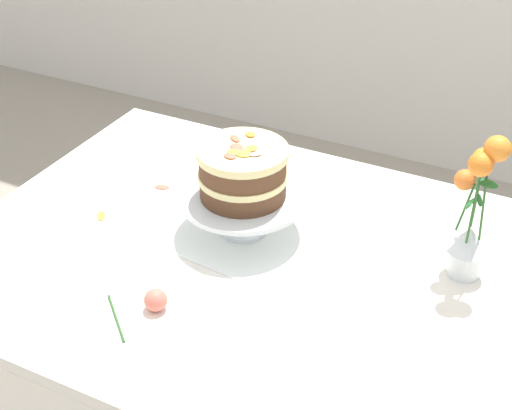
{
  "coord_description": "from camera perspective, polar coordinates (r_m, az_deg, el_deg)",
  "views": [
    {
      "loc": [
        0.58,
        -1.19,
        1.75
      ],
      "look_at": [
        -0.04,
        0.02,
        0.86
      ],
      "focal_mm": 52.6,
      "sensor_mm": 36.0,
      "label": 1
    }
  ],
  "objects": [
    {
      "name": "layer_cake",
      "position": [
        1.67,
        -1.02,
        2.54
      ],
      "size": [
        0.2,
        0.2,
        0.13
      ],
      "color": "brown",
      "rests_on": "cake_stand"
    },
    {
      "name": "loose_petal_0",
      "position": [
        1.84,
        -11.69,
        -0.8
      ],
      "size": [
        0.04,
        0.04,
        0.01
      ],
      "primitive_type": "ellipsoid",
      "rotation": [
        0.0,
        0.0,
        5.36
      ],
      "color": "yellow",
      "rests_on": "dining_table"
    },
    {
      "name": "cake_stand",
      "position": [
        1.71,
        -0.99,
        0.27
      ],
      "size": [
        0.29,
        0.29,
        0.1
      ],
      "color": "silver",
      "rests_on": "linen_napkin"
    },
    {
      "name": "linen_napkin",
      "position": [
        1.75,
        -0.97,
        -1.97
      ],
      "size": [
        0.35,
        0.35,
        0.0
      ],
      "primitive_type": "cube",
      "rotation": [
        0.0,
        0.0,
        -0.1
      ],
      "color": "white",
      "rests_on": "dining_table"
    },
    {
      "name": "dining_table",
      "position": [
        1.71,
        0.54,
        -6.88
      ],
      "size": [
        1.4,
        1.0,
        0.74
      ],
      "color": "white",
      "rests_on": "ground"
    },
    {
      "name": "flower_vase",
      "position": [
        1.6,
        16.18,
        -0.91
      ],
      "size": [
        0.1,
        0.11,
        0.34
      ],
      "color": "silver",
      "rests_on": "dining_table"
    },
    {
      "name": "fallen_rose",
      "position": [
        1.54,
        -7.73,
        -7.21
      ],
      "size": [
        0.14,
        0.14,
        0.05
      ],
      "color": "#2D6028",
      "rests_on": "dining_table"
    },
    {
      "name": "loose_petal_1",
      "position": [
        1.93,
        -7.16,
        1.37
      ],
      "size": [
        0.04,
        0.03,
        0.0
      ],
      "primitive_type": "ellipsoid",
      "rotation": [
        0.0,
        0.0,
        0.36
      ],
      "color": "#E56B51",
      "rests_on": "dining_table"
    }
  ]
}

